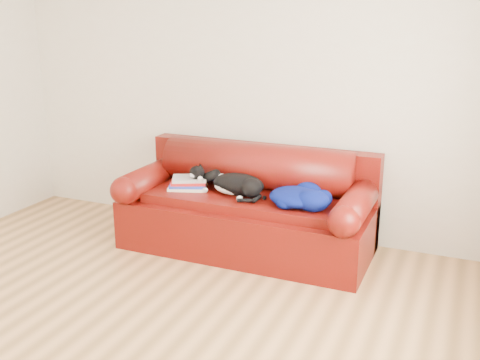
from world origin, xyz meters
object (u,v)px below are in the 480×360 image
Objects in this scene: cat at (237,185)px; blanket at (299,196)px; book_stack at (189,183)px; sofa_base at (247,223)px.

cat is 0.55m from blanket.
book_stack is 0.61× the size of cat.
cat is 1.13× the size of blanket.
cat reaches higher than sofa_base.
book_stack is at bearing 177.40° from blanket.
sofa_base is at bearing 168.90° from blanket.
sofa_base is 3.89× the size of blanket.
sofa_base is at bearing 5.41° from book_stack.
blanket is at bearing -2.60° from book_stack.
sofa_base is 5.60× the size of book_stack.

